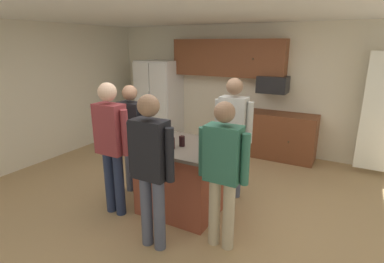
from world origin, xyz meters
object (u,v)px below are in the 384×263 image
(glass_dark_ale, at_px, (172,143))
(glass_stout_tall, at_px, (166,133))
(glass_pilsner, at_px, (182,141))
(mug_blue_stoneware, at_px, (144,141))
(person_host_foreground, at_px, (151,163))
(person_guest_right, at_px, (223,167))
(refrigerator, at_px, (159,101))
(tumbler_amber, at_px, (159,143))
(person_elder_center, at_px, (132,133))
(person_guest_left, at_px, (233,130))
(person_guest_by_door, at_px, (111,141))
(kitchen_island, at_px, (181,177))
(microwave_over_range, at_px, (273,84))

(glass_dark_ale, distance_m, glass_stout_tall, 0.45)
(glass_pilsner, relative_size, mug_blue_stoneware, 0.98)
(person_host_foreground, bearing_deg, person_guest_right, -68.78)
(refrigerator, distance_m, tumbler_amber, 3.50)
(person_elder_center, height_order, mug_blue_stoneware, person_elder_center)
(person_guest_left, relative_size, person_guest_by_door, 1.00)
(glass_stout_tall, bearing_deg, glass_dark_ale, -47.56)
(refrigerator, bearing_deg, tumbler_amber, -55.28)
(kitchen_island, bearing_deg, mug_blue_stoneware, -148.54)
(person_guest_left, relative_size, glass_dark_ale, 12.48)
(glass_dark_ale, height_order, mug_blue_stoneware, glass_dark_ale)
(refrigerator, bearing_deg, person_guest_by_door, -65.63)
(person_host_foreground, height_order, glass_pilsner, person_host_foreground)
(microwave_over_range, height_order, person_guest_right, person_guest_right)
(glass_pilsner, bearing_deg, microwave_over_range, 81.27)
(tumbler_amber, height_order, glass_stout_tall, tumbler_amber)
(person_guest_left, bearing_deg, person_elder_center, -34.87)
(refrigerator, xyz_separation_m, glass_dark_ale, (2.12, -2.77, 0.10))
(person_host_foreground, bearing_deg, person_elder_center, 39.54)
(glass_pilsner, bearing_deg, tumbler_amber, -127.15)
(microwave_over_range, distance_m, person_guest_left, 2.02)
(person_guest_by_door, height_order, glass_dark_ale, person_guest_by_door)
(microwave_over_range, bearing_deg, person_elder_center, -118.24)
(person_guest_right, bearing_deg, person_elder_center, 11.10)
(person_guest_by_door, xyz_separation_m, glass_dark_ale, (0.74, 0.28, 0.00))
(refrigerator, distance_m, person_guest_by_door, 3.35)
(glass_dark_ale, bearing_deg, mug_blue_stoneware, -172.64)
(refrigerator, relative_size, person_guest_right, 1.11)
(person_elder_center, bearing_deg, glass_dark_ale, -11.84)
(tumbler_amber, xyz_separation_m, glass_dark_ale, (0.13, 0.10, -0.01))
(person_host_foreground, bearing_deg, microwave_over_range, -14.06)
(person_guest_by_door, xyz_separation_m, mug_blue_stoneware, (0.34, 0.23, -0.02))
(microwave_over_range, distance_m, person_guest_right, 3.18)
(microwave_over_range, xyz_separation_m, person_elder_center, (-1.38, -2.57, -0.50))
(glass_dark_ale, bearing_deg, glass_stout_tall, 132.44)
(person_elder_center, xyz_separation_m, glass_stout_tall, (0.60, 0.01, 0.08))
(refrigerator, height_order, person_guest_left, refrigerator)
(refrigerator, relative_size, person_guest_by_door, 1.05)
(person_guest_by_door, xyz_separation_m, person_host_foreground, (0.87, -0.33, -0.02))
(person_host_foreground, distance_m, glass_pilsner, 0.76)
(glass_dark_ale, bearing_deg, tumbler_amber, -141.82)
(glass_stout_tall, bearing_deg, person_guest_right, -27.67)
(mug_blue_stoneware, bearing_deg, tumbler_amber, -10.75)
(kitchen_island, distance_m, glass_stout_tall, 0.64)
(person_guest_right, distance_m, glass_stout_tall, 1.23)
(microwave_over_range, height_order, tumbler_amber, microwave_over_range)
(person_guest_by_door, distance_m, glass_pilsner, 0.90)
(person_guest_right, relative_size, glass_dark_ale, 11.74)
(person_guest_right, xyz_separation_m, glass_pilsner, (-0.73, 0.38, 0.06))
(person_elder_center, bearing_deg, kitchen_island, 0.00)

